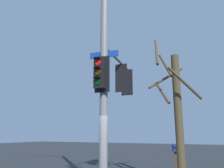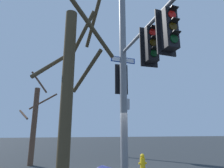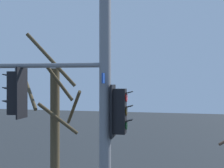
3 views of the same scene
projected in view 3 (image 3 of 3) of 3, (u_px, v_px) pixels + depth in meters
The scene contains 2 objects.
main_signal_pole_assembly at pixel (78, 75), 7.11m from camera, with size 3.91×4.76×9.49m.
bare_tree_behind_pole at pixel (55, 135), 9.71m from camera, with size 2.23×2.24×6.20m.
Camera 3 is at (7.02, 1.45, 4.60)m, focal length 46.53 mm.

